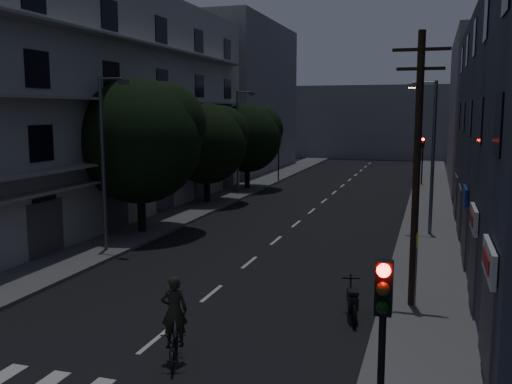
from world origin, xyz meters
The scene contains 21 objects.
ground centered at (0.00, 25.00, 0.00)m, with size 160.00×160.00×0.00m, color black.
sidewalk_left centered at (-7.50, 25.00, 0.07)m, with size 3.00×90.00×0.15m, color #565659.
sidewalk_right centered at (7.50, 25.00, 0.07)m, with size 3.00×90.00×0.15m, color #565659.
lane_markings centered at (0.00, 31.25, 0.01)m, with size 0.15×60.50×0.01m.
building_left centered at (-11.98, 18.00, 6.99)m, with size 7.00×36.00×14.00m.
building_far_left centered at (-12.00, 48.00, 8.00)m, with size 6.00×20.00×16.00m, color slate.
building_far_right centered at (12.00, 42.00, 6.50)m, with size 6.00×20.00×13.00m, color slate.
building_far_end centered at (0.00, 70.00, 5.00)m, with size 24.00×8.00×10.00m, color slate.
tree_near centered at (-7.30, 14.96, 5.28)m, with size 6.65×6.65×8.20m.
tree_mid centered at (-7.70, 25.29, 4.52)m, with size 5.68×5.68×6.99m.
tree_far centered at (-7.26, 33.17, 4.57)m, with size 5.71×5.71×7.06m.
traffic_signal_near centered at (6.84, -3.15, 3.10)m, with size 0.28×0.37×4.10m.
traffic_signal_far_right centered at (6.69, 39.96, 3.10)m, with size 0.28×0.37×4.10m.
traffic_signal_far_left centered at (-6.26, 39.32, 3.10)m, with size 0.28×0.37×4.10m.
street_lamp_left_near centered at (-6.90, 10.75, 4.60)m, with size 1.51×0.25×8.00m.
street_lamp_right centered at (7.43, 18.85, 4.60)m, with size 1.51×0.25×8.00m.
street_lamp_left_far centered at (-7.16, 30.57, 4.60)m, with size 1.51×0.25×8.00m.
utility_pole centered at (7.04, 7.00, 4.87)m, with size 1.80×0.24×9.00m.
bus_stop_sign centered at (7.15, 6.61, 1.89)m, with size 0.06×0.35×2.52m.
motorcycle centered at (5.26, 5.44, 0.53)m, with size 0.74×2.05×1.33m.
cyclist centered at (1.21, 0.85, 0.80)m, with size 1.29×1.99×2.38m.
Camera 1 is at (7.50, -12.20, 6.64)m, focal length 40.00 mm.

